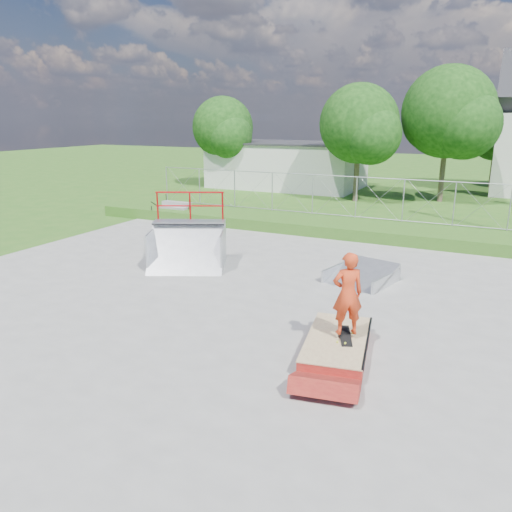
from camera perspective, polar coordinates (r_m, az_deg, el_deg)
The scene contains 15 objects.
ground at distance 13.00m, azimuth -1.06°, elevation -5.87°, with size 120.00×120.00×0.00m, color #2D601B.
concrete_pad at distance 12.99m, azimuth -1.06°, elevation -5.79°, with size 20.00×16.00×0.04m, color gray.
grass_berm at distance 21.48m, azimuth 10.52°, elevation 3.21°, with size 24.00×3.00×0.50m, color #2D601B.
grind_box at distance 10.61m, azimuth 9.24°, elevation -10.11°, with size 1.64×2.70×0.38m.
quarter_pipe at distance 16.12m, azimuth -7.95°, elevation 2.63°, with size 2.37×2.00×2.37m, color #A8AAB0, non-canonical shape.
flat_bank_ramp at distance 15.10m, azimuth 11.90°, elevation -2.08°, with size 1.69×1.80×0.52m, color #A8AAB0, non-canonical shape.
skateboard at distance 10.50m, azimuth 10.17°, elevation -9.03°, with size 0.22×0.80×0.02m, color black.
skater at distance 10.18m, azimuth 10.40°, elevation -4.64°, with size 0.62×0.41×1.71m, color red.
concrete_stairs at distance 24.38m, azimuth -9.66°, elevation 5.06°, with size 1.50×1.60×0.80m, color gray, non-canonical shape.
chain_link_fence at distance 22.23m, azimuth 11.38°, elevation 6.59°, with size 20.00×0.06×1.80m, color #989CA0, non-canonical shape.
utility_building_flat at distance 35.60m, azimuth 3.59°, elevation 10.29°, with size 10.00×6.00×3.00m, color silver.
tree_left_near at distance 29.52m, azimuth 12.08°, elevation 14.24°, with size 4.76×4.48×6.65m.
tree_center at distance 30.70m, azimuth 21.60°, elevation 14.69°, with size 5.44×5.12×7.60m.
tree_left_far at distance 35.17m, azimuth -3.60°, elevation 14.20°, with size 4.42×4.16×6.18m.
tree_back_mid at distance 38.65m, azimuth 26.15°, elevation 12.36°, with size 4.08×3.84×5.70m.
Camera 1 is at (5.51, -10.77, 4.75)m, focal length 35.00 mm.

